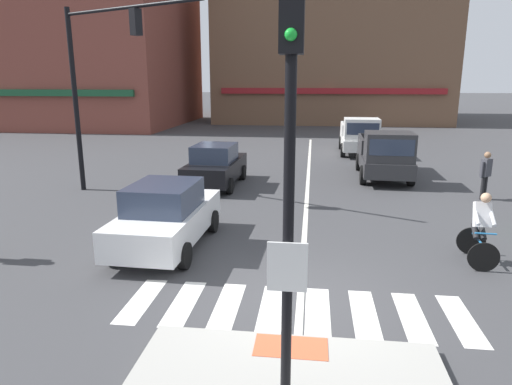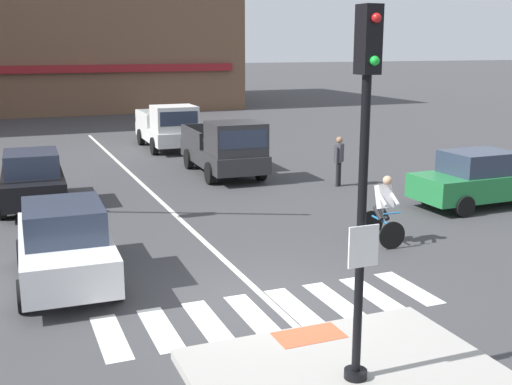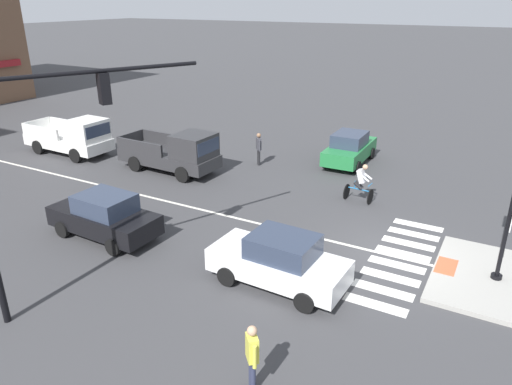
# 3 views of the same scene
# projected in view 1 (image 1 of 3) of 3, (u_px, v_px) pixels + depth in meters

# --- Properties ---
(ground_plane) EXTENTS (300.00, 300.00, 0.00)m
(ground_plane) POSITION_uv_depth(u_px,v_px,m) (296.00, 299.00, 8.62)
(ground_plane) COLOR #3D3D3F
(tactile_pad_front) EXTENTS (1.10, 0.60, 0.01)m
(tactile_pad_front) POSITION_uv_depth(u_px,v_px,m) (291.00, 347.00, 6.81)
(tactile_pad_front) COLOR #DB5B38
(tactile_pad_front) RESTS_ON traffic_island
(signal_pole) EXTENTS (0.44, 0.38, 4.97)m
(signal_pole) POSITION_uv_depth(u_px,v_px,m) (289.00, 169.00, 4.71)
(signal_pole) COLOR black
(signal_pole) RESTS_ON traffic_island
(crosswalk_stripe_a) EXTENTS (0.44, 1.80, 0.01)m
(crosswalk_stripe_a) POSITION_uv_depth(u_px,v_px,m) (141.00, 300.00, 8.56)
(crosswalk_stripe_a) COLOR silver
(crosswalk_stripe_a) RESTS_ON ground
(crosswalk_stripe_b) EXTENTS (0.44, 1.80, 0.01)m
(crosswalk_stripe_b) POSITION_uv_depth(u_px,v_px,m) (184.00, 303.00, 8.46)
(crosswalk_stripe_b) COLOR silver
(crosswalk_stripe_b) RESTS_ON ground
(crosswalk_stripe_c) EXTENTS (0.44, 1.80, 0.01)m
(crosswalk_stripe_c) POSITION_uv_depth(u_px,v_px,m) (227.00, 305.00, 8.37)
(crosswalk_stripe_c) COLOR silver
(crosswalk_stripe_c) RESTS_ON ground
(crosswalk_stripe_d) EXTENTS (0.44, 1.80, 0.01)m
(crosswalk_stripe_d) POSITION_uv_depth(u_px,v_px,m) (272.00, 308.00, 8.27)
(crosswalk_stripe_d) COLOR silver
(crosswalk_stripe_d) RESTS_ON ground
(crosswalk_stripe_e) EXTENTS (0.44, 1.80, 0.01)m
(crosswalk_stripe_e) POSITION_uv_depth(u_px,v_px,m) (318.00, 311.00, 8.17)
(crosswalk_stripe_e) COLOR silver
(crosswalk_stripe_e) RESTS_ON ground
(crosswalk_stripe_f) EXTENTS (0.44, 1.80, 0.01)m
(crosswalk_stripe_f) POSITION_uv_depth(u_px,v_px,m) (364.00, 314.00, 8.07)
(crosswalk_stripe_f) COLOR silver
(crosswalk_stripe_f) RESTS_ON ground
(crosswalk_stripe_g) EXTENTS (0.44, 1.80, 0.01)m
(crosswalk_stripe_g) POSITION_uv_depth(u_px,v_px,m) (412.00, 317.00, 7.97)
(crosswalk_stripe_g) COLOR silver
(crosswalk_stripe_g) RESTS_ON ground
(crosswalk_stripe_h) EXTENTS (0.44, 1.80, 0.01)m
(crosswalk_stripe_h) POSITION_uv_depth(u_px,v_px,m) (461.00, 320.00, 7.87)
(crosswalk_stripe_h) COLOR silver
(crosswalk_stripe_h) RESTS_ON ground
(lane_centre_line) EXTENTS (0.14, 28.00, 0.01)m
(lane_centre_line) POSITION_uv_depth(u_px,v_px,m) (308.00, 183.00, 18.25)
(lane_centre_line) COLOR silver
(lane_centre_line) RESTS_ON ground
(traffic_light_mast) EXTENTS (5.56, 2.70, 6.49)m
(traffic_light_mast) POSITION_uv_depth(u_px,v_px,m) (96.00, 71.00, 15.56)
(traffic_light_mast) COLOR black
(traffic_light_mast) RESTS_ON ground
(building_corner_left) EXTENTS (22.49, 18.98, 15.15)m
(building_corner_left) POSITION_uv_depth(u_px,v_px,m) (330.00, 45.00, 47.98)
(building_corner_left) COLOR brown
(building_corner_left) RESTS_ON ground
(building_corner_right) EXTENTS (22.12, 17.32, 15.55)m
(building_corner_right) POSITION_uv_depth(u_px,v_px,m) (66.00, 38.00, 41.99)
(building_corner_right) COLOR brown
(building_corner_right) RESTS_ON ground
(car_white_westbound_near) EXTENTS (1.95, 4.15, 1.64)m
(car_white_westbound_near) POSITION_uv_depth(u_px,v_px,m) (166.00, 216.00, 11.13)
(car_white_westbound_near) COLOR white
(car_white_westbound_near) RESTS_ON ground
(car_black_westbound_far) EXTENTS (1.96, 4.16, 1.64)m
(car_black_westbound_far) POSITION_uv_depth(u_px,v_px,m) (216.00, 165.00, 17.70)
(car_black_westbound_far) COLOR black
(car_black_westbound_far) RESTS_ON ground
(pickup_truck_charcoal_eastbound_far) EXTENTS (2.20, 5.16, 2.08)m
(pickup_truck_charcoal_eastbound_far) POSITION_uv_depth(u_px,v_px,m) (385.00, 156.00, 18.81)
(pickup_truck_charcoal_eastbound_far) COLOR #2D2D30
(pickup_truck_charcoal_eastbound_far) RESTS_ON ground
(pickup_truck_white_eastbound_distant) EXTENTS (2.14, 5.14, 2.08)m
(pickup_truck_white_eastbound_distant) POSITION_uv_depth(u_px,v_px,m) (359.00, 137.00, 25.23)
(pickup_truck_white_eastbound_distant) COLOR white
(pickup_truck_white_eastbound_distant) RESTS_ON ground
(cyclist) EXTENTS (0.74, 1.13, 1.68)m
(cyclist) POSITION_uv_depth(u_px,v_px,m) (481.00, 227.00, 10.09)
(cyclist) COLOR black
(cyclist) RESTS_ON ground
(pedestrian_waiting_far_side) EXTENTS (0.44, 0.40, 1.67)m
(pedestrian_waiting_far_side) POSITION_uv_depth(u_px,v_px,m) (486.00, 172.00, 15.60)
(pedestrian_waiting_far_side) COLOR black
(pedestrian_waiting_far_side) RESTS_ON ground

